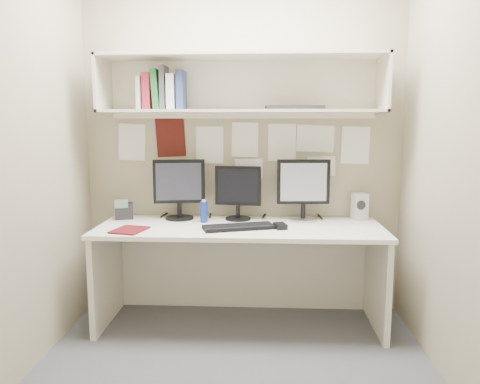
# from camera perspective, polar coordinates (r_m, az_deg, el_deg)

# --- Properties ---
(floor) EXTENTS (2.40, 2.00, 0.01)m
(floor) POSITION_cam_1_polar(r_m,az_deg,el_deg) (2.95, -0.70, -20.94)
(floor) COLOR #47484C
(floor) RESTS_ON ground
(wall_back) EXTENTS (2.40, 0.02, 2.60)m
(wall_back) POSITION_cam_1_polar(r_m,az_deg,el_deg) (3.57, 0.30, 6.07)
(wall_back) COLOR gray
(wall_back) RESTS_ON ground
(wall_front) EXTENTS (2.40, 0.02, 2.60)m
(wall_front) POSITION_cam_1_polar(r_m,az_deg,el_deg) (1.58, -3.09, 2.97)
(wall_front) COLOR gray
(wall_front) RESTS_ON ground
(wall_left) EXTENTS (0.02, 2.00, 2.60)m
(wall_left) POSITION_cam_1_polar(r_m,az_deg,el_deg) (2.91, -25.12, 4.71)
(wall_left) COLOR gray
(wall_left) RESTS_ON ground
(wall_right) EXTENTS (0.02, 2.00, 2.60)m
(wall_right) POSITION_cam_1_polar(r_m,az_deg,el_deg) (2.77, 24.95, 4.57)
(wall_right) COLOR gray
(wall_right) RESTS_ON ground
(desk) EXTENTS (2.00, 0.70, 0.73)m
(desk) POSITION_cam_1_polar(r_m,az_deg,el_deg) (3.40, 0.00, -10.12)
(desk) COLOR white
(desk) RESTS_ON floor
(overhead_hutch) EXTENTS (2.00, 0.38, 0.40)m
(overhead_hutch) POSITION_cam_1_polar(r_m,az_deg,el_deg) (3.44, 0.19, 12.98)
(overhead_hutch) COLOR silver
(overhead_hutch) RESTS_ON wall_back
(pinned_papers) EXTENTS (1.92, 0.01, 0.48)m
(pinned_papers) POSITION_cam_1_polar(r_m,az_deg,el_deg) (3.57, 0.29, 5.27)
(pinned_papers) COLOR white
(pinned_papers) RESTS_ON wall_back
(monitor_left) EXTENTS (0.38, 0.21, 0.45)m
(monitor_left) POSITION_cam_1_polar(r_m,az_deg,el_deg) (3.53, -7.43, 0.66)
(monitor_left) COLOR black
(monitor_left) RESTS_ON desk
(monitor_center) EXTENTS (0.35, 0.19, 0.40)m
(monitor_center) POSITION_cam_1_polar(r_m,az_deg,el_deg) (3.48, -0.24, 0.25)
(monitor_center) COLOR black
(monitor_center) RESTS_ON desk
(monitor_right) EXTENTS (0.39, 0.21, 0.45)m
(monitor_right) POSITION_cam_1_polar(r_m,az_deg,el_deg) (3.48, 7.73, 0.59)
(monitor_right) COLOR #A5A5AA
(monitor_right) RESTS_ON desk
(keyboard) EXTENTS (0.51, 0.31, 0.02)m
(keyboard) POSITION_cam_1_polar(r_m,az_deg,el_deg) (3.21, -0.17, -4.29)
(keyboard) COLOR black
(keyboard) RESTS_ON desk
(mouse) EXTENTS (0.10, 0.13, 0.04)m
(mouse) POSITION_cam_1_polar(r_m,az_deg,el_deg) (3.22, 4.92, -4.15)
(mouse) COLOR black
(mouse) RESTS_ON desk
(speaker) EXTENTS (0.12, 0.12, 0.20)m
(speaker) POSITION_cam_1_polar(r_m,az_deg,el_deg) (3.60, 14.37, -1.72)
(speaker) COLOR #B6B6B2
(speaker) RESTS_ON desk
(blue_bottle) EXTENTS (0.05, 0.05, 0.17)m
(blue_bottle) POSITION_cam_1_polar(r_m,az_deg,el_deg) (3.41, -4.42, -2.40)
(blue_bottle) COLOR navy
(blue_bottle) RESTS_ON desk
(maroon_notebook) EXTENTS (0.24, 0.27, 0.01)m
(maroon_notebook) POSITION_cam_1_polar(r_m,az_deg,el_deg) (3.23, -13.33, -4.53)
(maroon_notebook) COLOR #540E15
(maroon_notebook) RESTS_ON desk
(desk_phone) EXTENTS (0.16, 0.15, 0.16)m
(desk_phone) POSITION_cam_1_polar(r_m,az_deg,el_deg) (3.63, -13.97, -2.23)
(desk_phone) COLOR black
(desk_phone) RESTS_ON desk
(book_stack) EXTENTS (0.33, 0.19, 0.31)m
(book_stack) POSITION_cam_1_polar(r_m,az_deg,el_deg) (3.46, -9.45, 12.06)
(book_stack) COLOR beige
(book_stack) RESTS_ON overhead_hutch
(hutch_tray) EXTENTS (0.42, 0.19, 0.03)m
(hutch_tray) POSITION_cam_1_polar(r_m,az_deg,el_deg) (3.39, 6.67, 10.19)
(hutch_tray) COLOR black
(hutch_tray) RESTS_ON overhead_hutch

